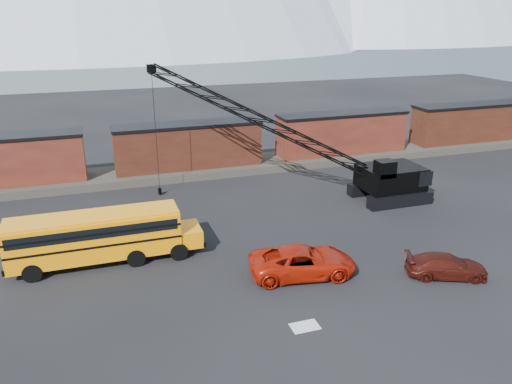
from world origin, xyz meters
TOP-DOWN VIEW (x-y plane):
  - ground at (0.00, 0.00)m, footprint 160.00×160.00m
  - gravel_berm at (0.00, 22.00)m, footprint 120.00×5.00m
  - boxcar_west_near at (-16.00, 22.00)m, footprint 13.70×3.10m
  - boxcar_mid at (0.00, 22.00)m, footprint 13.70×3.10m
  - boxcar_east_near at (16.00, 22.00)m, footprint 13.70×3.10m
  - boxcar_east_far at (32.00, 22.00)m, footprint 13.70×3.10m
  - snow_patch at (0.50, -4.00)m, footprint 1.40×0.90m
  - school_bus at (-8.55, 6.07)m, footprint 11.65×2.65m
  - red_pickup at (2.42, 0.74)m, footprint 6.60×3.83m
  - maroon_suv at (10.28, -2.05)m, footprint 4.98×3.47m
  - crawler_crane at (4.66, 13.51)m, footprint 20.98×9.51m

SIDE VIEW (x-z plane):
  - ground at x=0.00m, z-range 0.00..0.00m
  - snow_patch at x=0.50m, z-range 0.00..0.02m
  - gravel_berm at x=0.00m, z-range 0.00..0.70m
  - maroon_suv at x=10.28m, z-range 0.00..1.34m
  - red_pickup at x=2.42m, z-range 0.00..1.73m
  - school_bus at x=-8.55m, z-range 0.20..3.39m
  - boxcar_west_near at x=-16.00m, z-range 0.68..4.85m
  - boxcar_mid at x=0.00m, z-range 0.68..4.85m
  - boxcar_east_near at x=16.00m, z-range 0.68..4.85m
  - boxcar_east_far at x=32.00m, z-range 0.68..4.85m
  - crawler_crane at x=4.66m, z-range 0.84..11.76m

